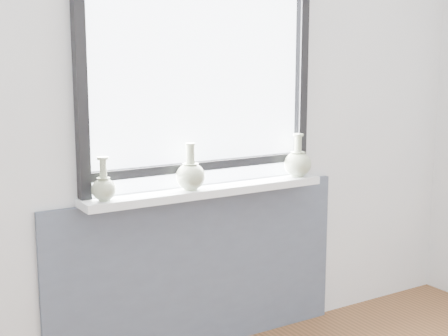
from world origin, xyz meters
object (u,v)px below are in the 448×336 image
windowsill (208,191)px  vase_a (104,187)px  vase_c (298,163)px  vase_b (191,174)px

windowsill → vase_a: vase_a is taller
windowsill → vase_a: size_ratio=6.51×
vase_c → windowsill: bearing=178.1°
vase_a → vase_b: size_ratio=0.87×
vase_a → vase_c: vase_c is taller
vase_b → windowsill: bearing=12.4°
windowsill → vase_b: 0.15m
vase_a → vase_c: size_ratio=0.86×
windowsill → vase_a: 0.57m
windowsill → vase_b: (-0.11, -0.02, 0.10)m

